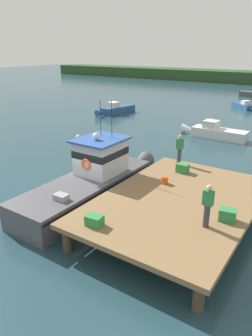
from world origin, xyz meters
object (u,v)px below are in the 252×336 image
Objects in this scene: deckhand_by_the_boat at (208,205)px; mooring_buoy_spare_mooring at (78,137)px; moored_boat_off_the_point at (215,132)px; moored_boat_mid_harbor at (244,106)px; crate_single_by_cleat at (227,215)px; deckhand_further_back at (180,149)px; crate_stack_near_edge at (94,220)px; main_fishing_boat at (94,180)px; crate_stack_mid_dock at (183,168)px; moored_boat_far_left at (116,110)px; bait_bucket at (165,180)px.

deckhand_by_the_boat reaches higher than mooring_buoy_spare_mooring.
moored_boat_mid_harbor is (-1.54, 15.27, -0.13)m from moored_boat_off_the_point.
deckhand_further_back reaches higher than crate_single_by_cleat.
crate_stack_near_edge is 1.41× the size of mooring_buoy_spare_mooring.
crate_stack_near_edge is (2.98, -3.55, 0.38)m from main_fishing_boat.
deckhand_further_back is at bearing 131.72° from crate_single_by_cleat.
deckhand_by_the_boat is 1.00× the size of deckhand_further_back.
deckhand_further_back reaches higher than moored_boat_mid_harbor.
moored_boat_off_the_point is (-1.55, 10.58, -1.56)m from deckhand_further_back.
moored_boat_off_the_point is (1.19, 14.64, -0.51)m from main_fishing_boat.
mooring_buoy_spare_mooring is (-11.46, 4.71, -1.21)m from crate_stack_mid_dock.
deckhand_by_the_boat reaches higher than moored_boat_far_left.
moored_boat_off_the_point is at bearing 100.95° from crate_stack_mid_dock.
deckhand_by_the_boat is 27.02m from moored_boat_far_left.
deckhand_further_back is (-3.60, 5.46, 0.00)m from deckhand_by_the_boat.
moored_boat_mid_harbor is (-7.20, 30.45, -1.05)m from crate_single_by_cleat.
crate_single_by_cleat reaches higher than moored_boat_off_the_point.
moored_boat_off_the_point reaches higher than moored_boat_far_left.
crate_stack_near_edge is 0.11× the size of moored_boat_far_left.
crate_stack_near_edge reaches higher than mooring_buoy_spare_mooring.
crate_stack_near_edge is at bearing -94.09° from crate_stack_mid_dock.
moored_boat_mid_harbor is at bearing 44.73° from moored_boat_far_left.
moored_boat_far_left is (-14.88, 22.02, -0.91)m from crate_stack_near_edge.
crate_single_by_cleat is at bearing -69.57° from moored_boat_off_the_point.
deckhand_further_back is 26.09m from moored_boat_mid_harbor.
main_fishing_boat reaches higher than mooring_buoy_spare_mooring.
moored_boat_far_left reaches higher than mooring_buoy_spare_mooring.
crate_single_by_cleat is 0.37× the size of deckhand_by_the_boat.
crate_stack_near_edge is (-0.47, -6.55, -0.03)m from crate_stack_mid_dock.
deckhand_by_the_boat is 6.54m from deckhand_further_back.
bait_bucket is 0.06× the size of moored_boat_off_the_point.
mooring_buoy_spare_mooring is at bearing 161.25° from deckhand_further_back.
moored_boat_mid_harbor is at bearing 102.07° from deckhand_by_the_boat.
moored_boat_far_left is 13.08× the size of mooring_buoy_spare_mooring.
crate_stack_near_edge is 0.37× the size of deckhand_by_the_boat.
main_fishing_boat is 14.70m from moored_boat_off_the_point.
bait_bucket is 13.14m from mooring_buoy_spare_mooring.
bait_bucket is 23.05m from moored_boat_far_left.
moored_boat_off_the_point is 13.40× the size of mooring_buoy_spare_mooring.
mooring_buoy_spare_mooring is (-9.21, -6.93, -0.28)m from moored_boat_off_the_point.
deckhand_by_the_boat and deckhand_further_back have the same top height.
crate_single_by_cleat is at bearing 59.32° from deckhand_by_the_boat.
bait_bucket is at bearing 139.00° from deckhand_by_the_boat.
moored_boat_off_the_point is at bearing -16.29° from moored_boat_far_left.
bait_bucket is 3.00m from deckhand_further_back.
deckhand_further_back is at bearing 123.37° from deckhand_by_the_boat.
deckhand_further_back is (2.74, 4.06, 1.05)m from main_fishing_boat.
crate_stack_near_edge is 1.76× the size of bait_bucket.
crate_single_by_cleat is (6.85, -0.54, 0.42)m from main_fishing_boat.
crate_stack_mid_dock is 0.11× the size of moored_boat_off_the_point.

